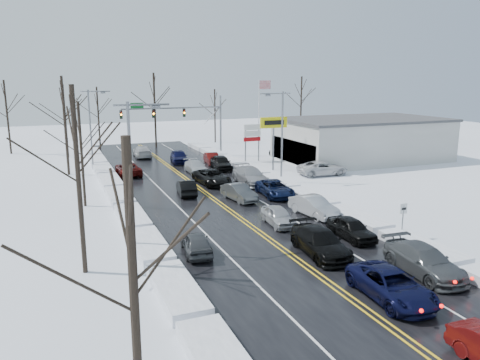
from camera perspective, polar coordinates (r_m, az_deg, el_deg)
name	(u,v)px	position (r m, az deg, el deg)	size (l,w,h in m)	color
ground	(240,218)	(35.10, 0.04, -4.71)	(160.00, 160.00, 0.00)	white
road_surface	(231,211)	(36.88, -1.13, -3.85)	(14.00, 84.00, 0.01)	black
snow_bank_left	(133,222)	(35.02, -12.87, -5.07)	(1.87, 72.00, 0.58)	white
snow_bank_right	(315,202)	(40.12, 9.07, -2.67)	(1.87, 72.00, 0.58)	white
traffic_signal_mast	(184,116)	(61.41, -6.87, 7.79)	(13.28, 0.39, 8.00)	slate
tires_plus_sign	(274,126)	(52.72, 4.12, 6.57)	(3.20, 0.34, 6.00)	slate
used_vehicles_sign	(252,135)	(58.32, 1.49, 5.50)	(2.20, 0.22, 4.65)	slate
speed_limit_sign	(403,214)	(32.27, 19.27, -3.94)	(0.55, 0.09, 2.35)	slate
flagpole	(260,109)	(67.25, 2.45, 8.64)	(1.87, 1.20, 10.00)	silver
dealership_building	(362,139)	(61.70, 14.61, 4.86)	(20.40, 12.40, 5.30)	beige
streetlight_ne	(280,130)	(46.37, 4.94, 6.15)	(3.20, 0.25, 9.00)	slate
streetlight_sw	(134,166)	(27.89, -12.79, 1.73)	(3.20, 0.25, 9.00)	slate
streetlight_nw	(92,123)	(55.49, -17.60, 6.64)	(3.20, 0.25, 9.00)	slate
tree_left_a	(131,245)	(11.91, -13.11, -7.77)	(3.60, 3.60, 9.00)	#2D231C
tree_left_b	(76,144)	(25.34, -19.39, 4.12)	(4.00, 4.00, 10.00)	#2D231C
tree_left_c	(80,134)	(39.39, -18.91, 5.34)	(3.40, 3.40, 8.50)	#2D231C
tree_left_d	(64,106)	(53.19, -20.71, 8.39)	(4.20, 4.20, 10.50)	#2D231C
tree_left_e	(64,107)	(65.22, -20.63, 8.38)	(3.80, 3.80, 9.50)	#2D231C
tree_far_a	(6,103)	(71.37, -26.64, 8.43)	(4.00, 4.00, 10.00)	#2D231C
tree_far_b	(98,105)	(72.51, -16.96, 8.68)	(3.60, 3.60, 9.00)	#2D231C
tree_far_c	(154,96)	(71.64, -10.41, 10.09)	(4.40, 4.40, 11.00)	#2D231C
tree_far_d	(215,105)	(75.83, -3.09, 9.07)	(3.40, 3.40, 8.50)	#2D231C
tree_far_e	(301,95)	(82.79, 7.48, 10.23)	(4.20, 4.20, 10.50)	#2D231C
queued_car_2	(390,299)	(24.08, 17.86, -13.63)	(2.35, 5.09, 1.41)	black
queued_car_3	(320,254)	(28.66, 9.69, -8.91)	(2.15, 5.29, 1.54)	black
queued_car_4	(278,225)	(33.74, 4.68, -5.46)	(1.57, 3.89, 1.33)	#A5A8AD
queued_car_5	(239,200)	(40.17, -0.12, -2.49)	(1.49, 4.26, 1.40)	#414447
queued_car_6	(212,184)	(46.20, -3.44, -0.53)	(2.43, 5.28, 1.47)	black
queued_car_7	(196,173)	(51.95, -5.40, 0.89)	(1.86, 4.58, 1.33)	#AFB3B8
queued_car_8	(179,163)	(58.10, -7.42, 2.06)	(1.91, 4.74, 1.62)	black
queued_car_11	(423,274)	(27.43, 21.38, -10.62)	(2.14, 5.27, 1.53)	#46494C
queued_car_12	(351,238)	(31.72, 13.37, -6.95)	(1.65, 4.10, 1.40)	black
queued_car_13	(313,216)	(36.21, 8.94, -4.32)	(1.59, 4.57, 1.51)	#ADB0B5
queued_car_14	(275,196)	(41.71, 4.27, -1.96)	(2.32, 5.03, 1.40)	black
queued_car_15	(250,184)	(46.39, 1.27, -0.46)	(2.30, 5.66, 1.64)	#94969B
queued_car_16	(221,169)	(53.63, -2.30, 1.29)	(1.91, 4.74, 1.62)	black
queued_car_17	(212,164)	(57.05, -3.42, 1.96)	(1.43, 4.11, 1.35)	#530C0B
oncoming_car_0	(186,195)	(42.36, -6.54, -1.79)	(1.44, 4.13, 1.36)	black
oncoming_car_1	(129,175)	(51.88, -13.42, 0.58)	(2.35, 5.09, 1.42)	#4D0C0A
oncoming_car_2	(142,157)	(63.25, -11.81, 2.75)	(2.13, 5.24, 1.52)	silver
oncoming_car_3	(197,253)	(28.48, -5.30, -8.91)	(1.58, 3.92, 1.33)	#3E4042
parked_car_0	(322,175)	(51.30, 10.00, 0.60)	(2.51, 5.45, 1.52)	silver
parked_car_1	(319,165)	(57.36, 9.64, 1.86)	(2.17, 5.34, 1.55)	#3B3E40
parked_car_2	(280,157)	(62.09, 4.92, 2.79)	(1.63, 4.04, 1.38)	black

